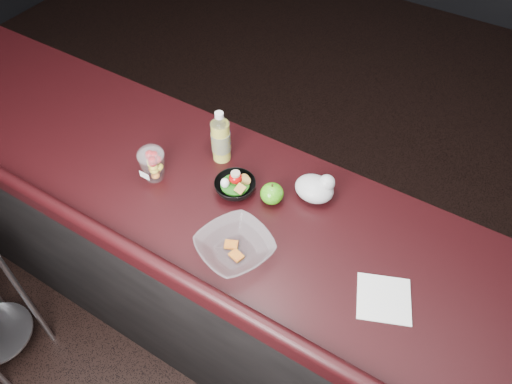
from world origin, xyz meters
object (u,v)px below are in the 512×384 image
Objects in this scene: lemonade_bottle at (221,140)px; fruit_cup at (152,163)px; snack_bowl at (235,186)px; takeout_bowl at (235,247)px; green_apple at (272,194)px.

lemonade_bottle is 0.26m from fruit_cup.
snack_bowl reaches higher than takeout_bowl.
green_apple reaches higher than takeout_bowl.
fruit_cup is (-0.15, -0.21, -0.02)m from lemonade_bottle.
green_apple reaches higher than snack_bowl.
green_apple is at bearing 16.52° from fruit_cup.
takeout_bowl is at bearing -50.12° from lemonade_bottle.
takeout_bowl is at bearing -56.56° from snack_bowl.
takeout_bowl is (0.01, -0.25, -0.01)m from green_apple.
snack_bowl is (0.14, -0.12, -0.06)m from lemonade_bottle.
fruit_cup is 0.45m from green_apple.
lemonade_bottle reaches higher than snack_bowl.
green_apple is 0.14m from snack_bowl.
takeout_bowl is at bearing -87.49° from green_apple.
fruit_cup is at bearing -163.48° from green_apple.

